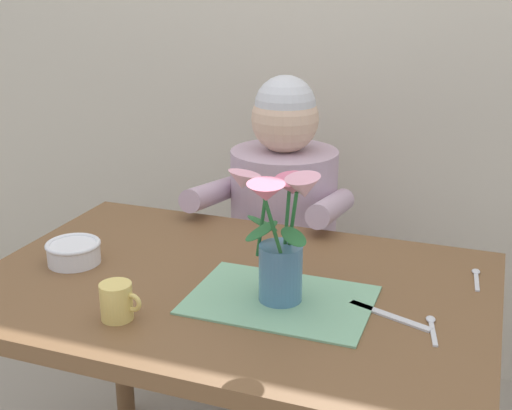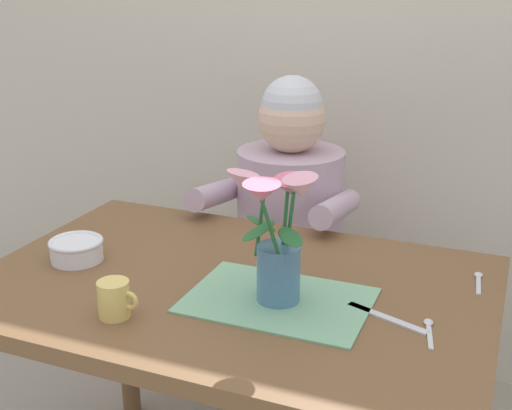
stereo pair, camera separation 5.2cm
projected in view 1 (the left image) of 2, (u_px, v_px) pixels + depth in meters
The scene contains 10 objects.
wood_panel_backdrop at pixel (344, 26), 2.33m from camera, with size 4.00×0.10×2.50m, color beige.
dining_table at pixel (233, 318), 1.60m from camera, with size 1.20×0.80×0.74m.
seated_person at pixel (283, 250), 2.20m from camera, with size 0.45×0.47×1.14m.
striped_placemat at pixel (280, 300), 1.48m from camera, with size 0.40×0.28×0.01m, color #7AB289.
flower_vase at pixel (280, 237), 1.42m from camera, with size 0.24×0.24×0.31m.
ceramic_bowl at pixel (74, 252), 1.66m from camera, with size 0.14×0.14×0.06m.
dinner_knife at pixel (389, 316), 1.41m from camera, with size 0.19×0.02×0.01m, color silver.
ceramic_mug at pixel (117, 301), 1.39m from camera, with size 0.09×0.07×0.08m.
spoon_0 at pixel (476, 276), 1.59m from camera, with size 0.03×0.12×0.01m.
spoon_1 at pixel (432, 326), 1.37m from camera, with size 0.04×0.12×0.01m.
Camera 1 is at (0.54, -1.31, 1.43)m, focal length 46.87 mm.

